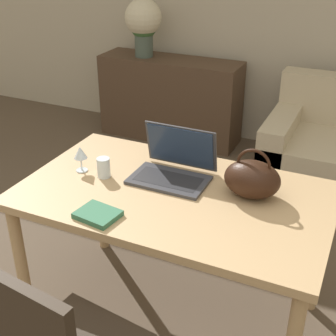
{
  "coord_description": "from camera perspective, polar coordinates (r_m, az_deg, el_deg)",
  "views": [
    {
      "loc": [
        0.78,
        -0.9,
        1.89
      ],
      "look_at": [
        -0.02,
        0.83,
        0.89
      ],
      "focal_mm": 50.0,
      "sensor_mm": 36.0,
      "label": 1
    }
  ],
  "objects": [
    {
      "name": "dining_table",
      "position": [
        2.24,
        0.76,
        -4.87
      ],
      "size": [
        1.45,
        0.86,
        0.77
      ],
      "color": "tan",
      "rests_on": "ground_plane"
    },
    {
      "name": "sideboard",
      "position": [
        4.54,
        0.25,
        8.38
      ],
      "size": [
        1.35,
        0.4,
        0.79
      ],
      "color": "#4C3828",
      "rests_on": "ground_plane"
    },
    {
      "name": "laptop",
      "position": [
        2.31,
        0.8,
        0.49
      ],
      "size": [
        0.38,
        0.29,
        0.24
      ],
      "color": "#38383D",
      "rests_on": "dining_table"
    },
    {
      "name": "drinking_glass",
      "position": [
        2.33,
        -7.86,
        0.06
      ],
      "size": [
        0.07,
        0.07,
        0.1
      ],
      "color": "silver",
      "rests_on": "dining_table"
    },
    {
      "name": "wine_glass",
      "position": [
        2.38,
        -10.63,
        1.72
      ],
      "size": [
        0.07,
        0.07,
        0.14
      ],
      "color": "silver",
      "rests_on": "dining_table"
    },
    {
      "name": "handbag",
      "position": [
        2.16,
        10.23,
        -1.3
      ],
      "size": [
        0.26,
        0.2,
        0.24
      ],
      "color": "black",
      "rests_on": "dining_table"
    },
    {
      "name": "flower_vase",
      "position": [
        4.45,
        -3.03,
        17.32
      ],
      "size": [
        0.33,
        0.33,
        0.52
      ],
      "color": "#47564C",
      "rests_on": "sideboard"
    },
    {
      "name": "book",
      "position": [
        2.03,
        -8.57,
        -5.61
      ],
      "size": [
        0.19,
        0.16,
        0.02
      ],
      "rotation": [
        0.0,
        0.0,
        -0.14
      ],
      "color": "#336B4C",
      "rests_on": "dining_table"
    }
  ]
}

